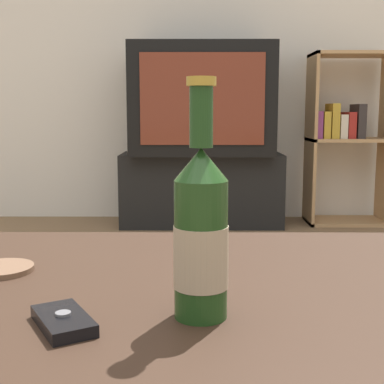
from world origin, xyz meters
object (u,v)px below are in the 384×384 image
object	(u,v)px
bookshelf	(346,135)
beer_bottle	(201,234)
tv_stand	(201,189)
cell_phone	(63,321)
television	(202,100)

from	to	relation	value
bookshelf	beer_bottle	size ratio (longest dim) A/B	3.97
tv_stand	cell_phone	xyz separation A→B (m)	(-0.19, -2.81, 0.26)
television	beer_bottle	distance (m)	2.78
cell_phone	bookshelf	bearing A→B (deg)	38.98
beer_bottle	cell_phone	xyz separation A→B (m)	(-0.15, -0.03, -0.09)
television	cell_phone	bearing A→B (deg)	-93.78
television	bookshelf	bearing A→B (deg)	3.38
television	beer_bottle	bearing A→B (deg)	-90.70
television	cell_phone	size ratio (longest dim) A/B	8.14
television	cell_phone	distance (m)	2.82
bookshelf	beer_bottle	xyz separation A→B (m)	(-0.95, -2.82, 0.01)
bookshelf	cell_phone	distance (m)	3.06
tv_stand	cell_phone	size ratio (longest dim) A/B	9.52
tv_stand	cell_phone	distance (m)	2.82
bookshelf	tv_stand	bearing A→B (deg)	-176.86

